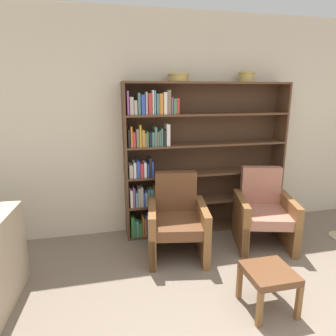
{
  "coord_description": "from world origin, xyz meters",
  "views": [
    {
      "loc": [
        -1.14,
        -1.11,
        1.81
      ],
      "look_at": [
        -0.38,
        2.15,
        0.95
      ],
      "focal_mm": 32.0,
      "sensor_mm": 36.0,
      "label": 1
    }
  ],
  "objects_px": {
    "footstool": "(269,277)",
    "armchair_leather": "(177,221)",
    "bookshelf": "(190,160)",
    "bowl_terracotta": "(179,77)",
    "bowl_stoneware": "(247,76)",
    "armchair_cushioned": "(263,213)"
  },
  "relations": [
    {
      "from": "bowl_terracotta",
      "to": "footstool",
      "type": "relative_size",
      "value": 0.67
    },
    {
      "from": "armchair_cushioned",
      "to": "armchair_leather",
      "type": "bearing_deg",
      "value": 15.55
    },
    {
      "from": "bowl_stoneware",
      "to": "footstool",
      "type": "relative_size",
      "value": 0.53
    },
    {
      "from": "armchair_leather",
      "to": "armchair_cushioned",
      "type": "xyz_separation_m",
      "value": [
        1.08,
        -0.0,
        0.0
      ]
    },
    {
      "from": "bowl_stoneware",
      "to": "footstool",
      "type": "bearing_deg",
      "value": -107.44
    },
    {
      "from": "bookshelf",
      "to": "bowl_terracotta",
      "type": "height_order",
      "value": "bowl_terracotta"
    },
    {
      "from": "bookshelf",
      "to": "armchair_cushioned",
      "type": "distance_m",
      "value": 1.1
    },
    {
      "from": "bowl_stoneware",
      "to": "armchair_leather",
      "type": "relative_size",
      "value": 0.23
    },
    {
      "from": "armchair_leather",
      "to": "bookshelf",
      "type": "bearing_deg",
      "value": -109.36
    },
    {
      "from": "bowl_stoneware",
      "to": "armchair_cushioned",
      "type": "xyz_separation_m",
      "value": [
        0.06,
        -0.54,
        -1.6
      ]
    },
    {
      "from": "bookshelf",
      "to": "bowl_stoneware",
      "type": "xyz_separation_m",
      "value": [
        0.71,
        -0.02,
        1.03
      ]
    },
    {
      "from": "footstool",
      "to": "bowl_terracotta",
      "type": "bearing_deg",
      "value": 102.91
    },
    {
      "from": "armchair_leather",
      "to": "armchair_cushioned",
      "type": "bearing_deg",
      "value": -169.85
    },
    {
      "from": "bookshelf",
      "to": "footstool",
      "type": "height_order",
      "value": "bookshelf"
    },
    {
      "from": "bowl_terracotta",
      "to": "footstool",
      "type": "distance_m",
      "value": 2.34
    },
    {
      "from": "footstool",
      "to": "armchair_leather",
      "type": "bearing_deg",
      "value": 115.7
    },
    {
      "from": "bookshelf",
      "to": "armchair_cushioned",
      "type": "bearing_deg",
      "value": -35.92
    },
    {
      "from": "bowl_terracotta",
      "to": "armchair_cushioned",
      "type": "relative_size",
      "value": 0.29
    },
    {
      "from": "bookshelf",
      "to": "bowl_terracotta",
      "type": "distance_m",
      "value": 1.03
    },
    {
      "from": "bookshelf",
      "to": "armchair_leather",
      "type": "height_order",
      "value": "bookshelf"
    },
    {
      "from": "bookshelf",
      "to": "bowl_stoneware",
      "type": "bearing_deg",
      "value": -1.27
    },
    {
      "from": "bookshelf",
      "to": "armchair_leather",
      "type": "xyz_separation_m",
      "value": [
        -0.31,
        -0.55,
        -0.57
      ]
    }
  ]
}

